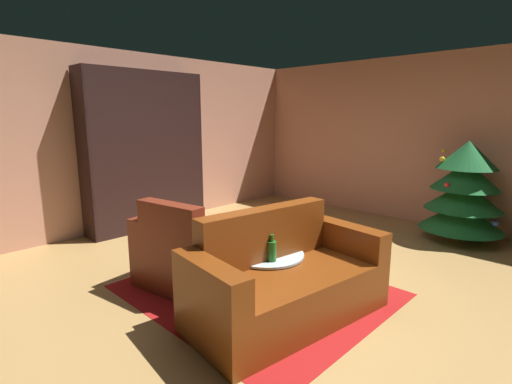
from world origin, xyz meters
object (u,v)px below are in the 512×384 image
at_px(armchair_red, 191,256).
at_px(decorated_tree, 464,191).
at_px(coffee_table, 267,258).
at_px(bottle_on_table, 272,250).
at_px(book_stack_on_table, 266,249).
at_px(couch_red, 285,281).
at_px(bookshelf_unit, 153,152).

distance_m(armchair_red, decorated_tree, 3.70).
relative_size(armchair_red, coffee_table, 1.71).
xyz_separation_m(coffee_table, bottle_on_table, (0.15, -0.10, 0.14)).
bearing_deg(book_stack_on_table, decorated_tree, 77.22).
distance_m(couch_red, bottle_on_table, 0.28).
bearing_deg(bottle_on_table, coffee_table, 145.61).
relative_size(armchair_red, decorated_tree, 0.85).
bearing_deg(decorated_tree, coffee_table, -103.54).
xyz_separation_m(armchair_red, couch_red, (1.00, 0.22, -0.02)).
height_order(bottle_on_table, decorated_tree, decorated_tree).
height_order(bookshelf_unit, armchair_red, bookshelf_unit).
distance_m(bookshelf_unit, bottle_on_table, 3.14).
xyz_separation_m(armchair_red, bottle_on_table, (0.84, 0.24, 0.21)).
height_order(coffee_table, book_stack_on_table, book_stack_on_table).
bearing_deg(armchair_red, bookshelf_unit, 156.51).
relative_size(coffee_table, book_stack_on_table, 3.17).
distance_m(armchair_red, couch_red, 1.03).
relative_size(armchair_red, couch_red, 0.65).
bearing_deg(decorated_tree, bookshelf_unit, -145.60).
distance_m(bookshelf_unit, armchair_red, 2.49).
bearing_deg(book_stack_on_table, coffee_table, 126.40).
xyz_separation_m(bookshelf_unit, coffee_table, (2.85, -0.60, -0.73)).
xyz_separation_m(coffee_table, decorated_tree, (0.73, 3.05, 0.28)).
height_order(armchair_red, book_stack_on_table, armchair_red).
xyz_separation_m(bookshelf_unit, armchair_red, (2.16, -0.94, -0.80)).
distance_m(armchair_red, bottle_on_table, 0.90).
xyz_separation_m(bottle_on_table, decorated_tree, (0.58, 3.15, 0.15)).
height_order(coffee_table, decorated_tree, decorated_tree).
bearing_deg(armchair_red, decorated_tree, 67.25).
relative_size(couch_red, decorated_tree, 1.31).
height_order(bookshelf_unit, couch_red, bookshelf_unit).
bearing_deg(decorated_tree, couch_red, -97.55).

